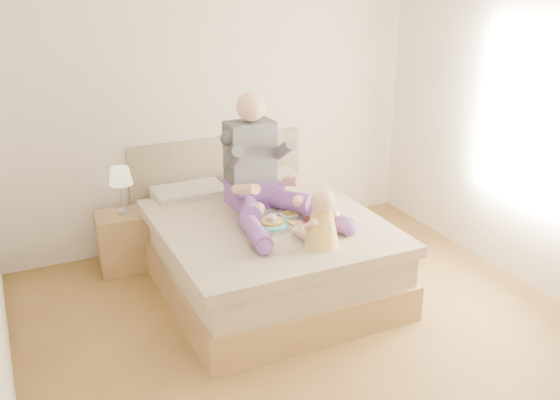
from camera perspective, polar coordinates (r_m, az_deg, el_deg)
name	(u,v)px	position (r m, az deg, el deg)	size (l,w,h in m)	color
room	(337,137)	(3.96, 5.23, 5.73)	(4.02, 4.22, 2.71)	brown
bed	(259,245)	(5.24, -1.90, -4.11)	(1.70, 2.18, 1.00)	olive
nightstand	(123,241)	(5.62, -14.18, -3.67)	(0.44, 0.40, 0.51)	olive
lamp	(120,179)	(5.42, -14.39, 1.91)	(0.20, 0.20, 0.42)	silver
adult	(261,177)	(5.09, -1.73, 2.14)	(0.84, 1.19, 0.99)	#653A93
tray	(282,219)	(4.91, 0.18, -1.77)	(0.53, 0.45, 0.14)	silver
baby	(321,223)	(4.49, 3.76, -2.09)	(0.30, 0.39, 0.43)	gold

